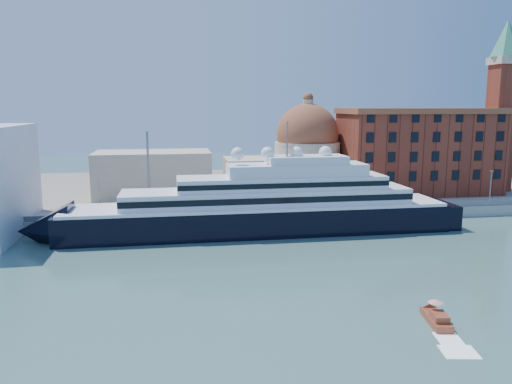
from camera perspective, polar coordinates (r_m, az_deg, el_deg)
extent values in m
plane|color=#345B58|center=(81.30, 1.43, -8.74)|extent=(400.00, 400.00, 0.00)
cube|color=gray|center=(113.35, -1.81, -2.72)|extent=(180.00, 10.00, 2.50)
cube|color=slate|center=(153.40, -3.86, 0.48)|extent=(260.00, 72.00, 2.00)
cube|color=slate|center=(108.60, -1.50, -2.28)|extent=(180.00, 0.10, 1.20)
cube|color=black|center=(102.84, 0.17, -3.47)|extent=(78.95, 12.15, 6.58)
cone|color=black|center=(104.44, -22.95, -4.06)|extent=(10.12, 12.15, 12.15)
cube|color=black|center=(116.04, 19.79, -2.62)|extent=(6.07, 11.13, 6.07)
cube|color=white|center=(102.08, 0.17, -1.53)|extent=(76.93, 12.35, 0.61)
cube|color=white|center=(102.09, 1.29, -0.49)|extent=(58.71, 10.12, 3.04)
cube|color=black|center=(97.20, 1.85, -1.02)|extent=(58.71, 0.15, 1.21)
cube|color=white|center=(102.22, 2.97, 1.12)|extent=(42.51, 9.11, 2.63)
cube|color=white|center=(102.56, 4.64, 2.56)|extent=(28.34, 8.10, 2.43)
cube|color=white|center=(102.83, 5.76, 3.70)|extent=(16.20, 7.09, 1.62)
cylinder|color=slate|center=(101.48, 3.58, 6.06)|extent=(0.30, 0.30, 7.09)
sphere|color=white|center=(99.92, -2.12, 4.38)|extent=(2.63, 2.63, 2.63)
sphere|color=white|center=(100.88, 1.31, 4.43)|extent=(2.63, 2.63, 2.63)
sphere|color=white|center=(102.18, 4.67, 4.47)|extent=(2.63, 2.63, 2.63)
sphere|color=white|center=(103.83, 7.93, 4.50)|extent=(2.63, 2.63, 2.63)
cube|color=maroon|center=(65.86, 19.89, -13.60)|extent=(3.15, 6.48, 1.03)
cube|color=maroon|center=(64.62, 20.24, -13.24)|extent=(2.09, 2.84, 0.83)
cylinder|color=slate|center=(65.82, 19.81, -12.39)|extent=(0.06, 0.06, 1.66)
cone|color=red|center=(65.48, 19.86, -11.64)|extent=(1.86, 1.86, 0.41)
cube|color=maroon|center=(144.58, 18.08, 4.24)|extent=(42.00, 18.00, 22.00)
cube|color=brown|center=(144.01, 18.33, 8.80)|extent=(43.00, 19.00, 1.50)
cube|color=maroon|center=(156.69, 26.07, 6.51)|extent=(6.00, 6.00, 35.00)
cube|color=beige|center=(157.03, 26.59, 13.25)|extent=(7.00, 7.00, 2.00)
cone|color=#408E6D|center=(157.60, 26.77, 15.42)|extent=(8.40, 8.40, 10.00)
cylinder|color=beige|center=(139.62, 5.83, 2.84)|extent=(18.00, 18.00, 14.00)
sphere|color=brown|center=(138.81, 5.90, 6.53)|extent=(17.00, 17.00, 17.00)
cylinder|color=beige|center=(138.59, 5.96, 9.83)|extent=(3.00, 3.00, 3.00)
cube|color=beige|center=(134.92, 0.29, 1.79)|extent=(18.00, 14.00, 10.00)
cube|color=beige|center=(134.96, -11.66, 2.02)|extent=(30.00, 16.00, 12.00)
cylinder|color=slate|center=(109.49, -17.37, -0.82)|extent=(0.24, 0.24, 8.00)
cube|color=slate|center=(108.84, -17.48, 1.30)|extent=(0.80, 0.30, 0.25)
cylinder|color=slate|center=(109.39, -1.62, -0.38)|extent=(0.24, 0.24, 8.00)
cube|color=slate|center=(108.74, -1.63, 1.75)|extent=(0.80, 0.30, 0.25)
cylinder|color=slate|center=(117.24, 13.07, 0.06)|extent=(0.24, 0.24, 8.00)
cube|color=slate|center=(116.63, 13.14, 2.05)|extent=(0.80, 0.30, 0.25)
cylinder|color=slate|center=(131.62, 25.23, 0.42)|extent=(0.24, 0.24, 8.00)
cube|color=slate|center=(131.08, 25.36, 2.19)|extent=(0.80, 0.30, 0.25)
cylinder|color=slate|center=(109.74, -12.18, 2.08)|extent=(0.50, 0.50, 18.00)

